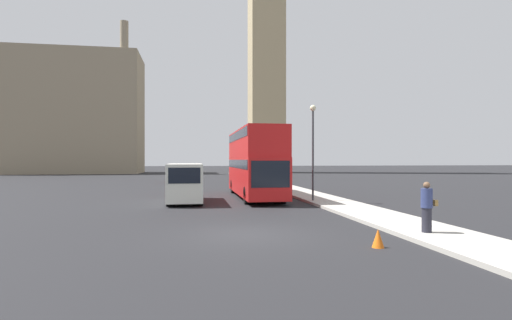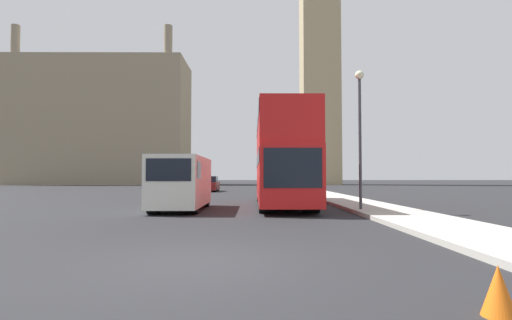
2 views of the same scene
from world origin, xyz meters
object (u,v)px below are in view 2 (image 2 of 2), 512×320
(red_double_decker_bus, at_px, (282,156))
(parked_sedan, at_px, (208,185))
(white_van, at_px, (182,182))
(street_lamp, at_px, (360,118))

(red_double_decker_bus, bearing_deg, parked_sedan, 106.95)
(red_double_decker_bus, xyz_separation_m, parked_sedan, (-5.89, 19.32, -1.86))
(red_double_decker_bus, relative_size, white_van, 1.97)
(red_double_decker_bus, relative_size, street_lamp, 1.95)
(white_van, xyz_separation_m, parked_sedan, (-1.27, 21.75, -0.58))
(red_double_decker_bus, relative_size, parked_sedan, 2.40)
(white_van, bearing_deg, parked_sedan, 93.33)
(white_van, distance_m, parked_sedan, 21.79)
(red_double_decker_bus, height_order, street_lamp, street_lamp)
(red_double_decker_bus, distance_m, street_lamp, 4.98)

